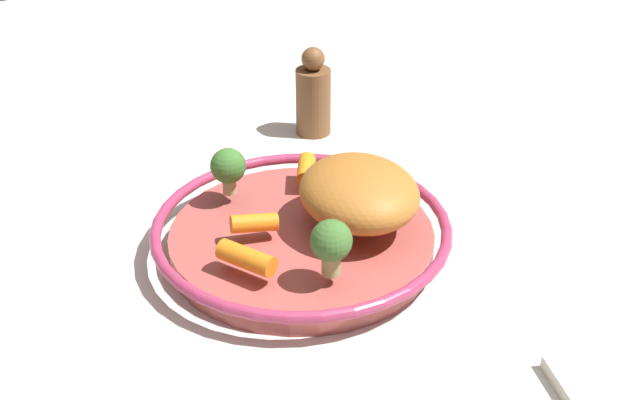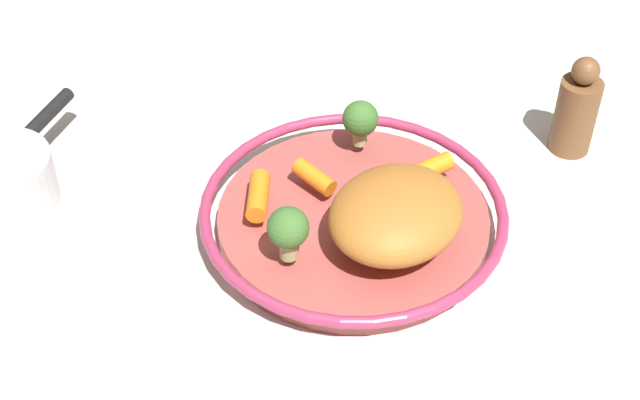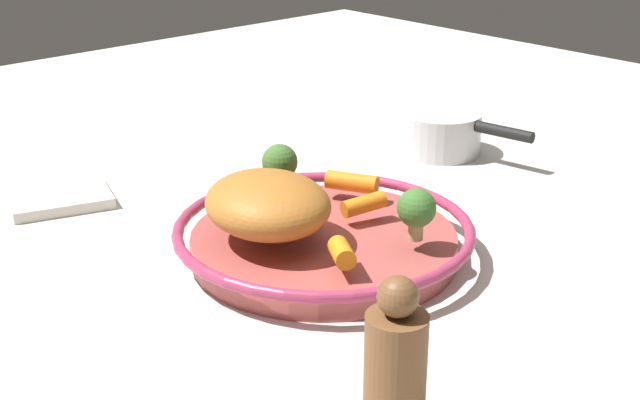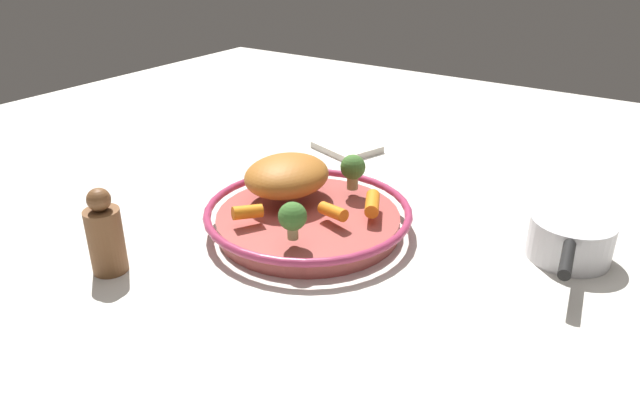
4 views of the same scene
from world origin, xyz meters
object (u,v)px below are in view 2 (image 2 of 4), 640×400
Objects in this scene: baby_carrot_back at (432,168)px; pepper_mill at (576,110)px; baby_carrot_left at (314,177)px; broccoli_floret_large at (288,229)px; serving_bowl at (353,217)px; saucepan at (3,179)px; baby_carrot_center at (258,196)px; broccoli_floret_mid at (360,120)px; roast_chicken_piece at (396,214)px.

pepper_mill reaches higher than baby_carrot_back.
baby_carrot_left is 0.84× the size of broccoli_floret_large.
baby_carrot_left is (0.01, 0.05, 0.03)m from serving_bowl.
saucepan is at bearing 110.98° from serving_bowl.
baby_carrot_back reaches higher than saucepan.
baby_carrot_center is at bearing 140.28° from pepper_mill.
baby_carrot_back is at bearing -22.40° from broccoli_floret_large.
baby_carrot_back is 0.91× the size of baby_carrot_left.
saucepan is (-0.14, 0.36, 0.01)m from serving_bowl.
roast_chicken_piece is at bearing -140.16° from broccoli_floret_mid.
baby_carrot_center and baby_carrot_left have the same top height.
pepper_mill is (0.17, -0.11, 0.00)m from baby_carrot_back.
pepper_mill is (0.16, -0.20, -0.02)m from broccoli_floret_mid.
pepper_mill reaches higher than baby_carrot_center.
broccoli_floret_mid is at bearing 128.16° from pepper_mill.
pepper_mill is (0.35, -0.18, -0.02)m from broccoli_floret_large.
pepper_mill is (0.28, -0.10, -0.02)m from roast_chicken_piece.
baby_carrot_back is 0.76× the size of broccoli_floret_large.
broccoli_floret_large is at bearing -127.71° from baby_carrot_center.
broccoli_floret_large is (-0.05, -0.07, 0.03)m from baby_carrot_center.
broccoli_floret_large is (-0.07, 0.08, 0.01)m from roast_chicken_piece.
pepper_mill reaches higher than broccoli_floret_mid.
baby_carrot_back is 0.22× the size of saucepan.
baby_carrot_center is at bearing 161.41° from broccoli_floret_mid.
broccoli_floret_mid is (0.01, 0.09, 0.02)m from baby_carrot_back.
baby_carrot_back is 0.10m from broccoli_floret_mid.
baby_carrot_center is 1.11× the size of broccoli_floret_mid.
saucepan is (-0.04, 0.34, -0.05)m from broccoli_floret_large.
baby_carrot_back is at bearing 147.65° from pepper_mill.
baby_carrot_center is at bearing 99.00° from roast_chicken_piece.
saucepan is at bearing 126.00° from broccoli_floret_mid.
pepper_mill is (0.24, -0.21, 0.00)m from baby_carrot_left.
baby_carrot_center is 0.49× the size of pepper_mill.
roast_chicken_piece is 2.94× the size of baby_carrot_left.
broccoli_floret_mid is 0.27× the size of saucepan.
roast_chicken_piece reaches higher than saucepan.
broccoli_floret_mid is at bearing 23.16° from serving_bowl.
roast_chicken_piece reaches higher than baby_carrot_center.
baby_carrot_center is at bearing -71.41° from saucepan.
baby_carrot_back is 0.13m from baby_carrot_left.
broccoli_floret_large is at bearing -83.18° from saucepan.
baby_carrot_left is 0.11m from broccoli_floret_large.
broccoli_floret_mid is (0.14, -0.05, 0.02)m from baby_carrot_center.
pepper_mill is at bearing -32.45° from serving_bowl.
broccoli_floret_large is 0.39m from pepper_mill.
baby_carrot_left is at bearing 172.49° from broccoli_floret_mid.
baby_carrot_center is 0.19m from baby_carrot_back.
broccoli_floret_mid is at bearing -18.59° from baby_carrot_center.
roast_chicken_piece is 0.72× the size of saucepan.
broccoli_floret_mid is 0.26m from pepper_mill.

